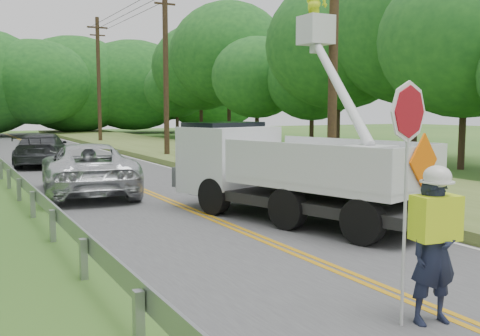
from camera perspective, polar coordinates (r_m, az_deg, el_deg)
name	(u,v)px	position (r m, az deg, el deg)	size (l,w,h in m)	color
ground	(440,313)	(8.56, 20.04, -13.97)	(140.00, 140.00, 0.00)	#316022
road	(136,188)	(20.42, -10.72, -2.00)	(7.20, 96.00, 0.03)	#454547
guardrail	(14,177)	(20.43, -22.34, -0.82)	(0.18, 48.00, 0.77)	gray
utility_poles	(222,54)	(25.01, -1.93, 11.68)	(1.60, 43.30, 10.00)	black
tall_grass_verge	(298,173)	(23.52, 5.99, -0.50)	(7.00, 96.00, 0.30)	#4F632A
treeline_right	(305,55)	(38.68, 6.70, 11.51)	(11.98, 51.17, 12.00)	#332319
treeline_horizon	(10,82)	(61.92, -22.75, 8.18)	(56.42, 14.19, 12.39)	#194A1D
flagger	(434,239)	(7.80, 19.47, -6.99)	(1.22, 0.58, 3.23)	#191E33
bucket_truck	(272,157)	(15.01, 3.38, 1.18)	(5.01, 7.48, 6.93)	black
suv_silver	(87,168)	(19.18, -15.52, -0.04)	(2.84, 6.15, 1.71)	silver
suv_darkgrey	(42,149)	(29.33, -19.79, 1.84)	(2.28, 5.60, 1.63)	#333539
yard_sign	(398,186)	(17.64, 16.05, -1.79)	(0.46, 0.23, 0.71)	white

